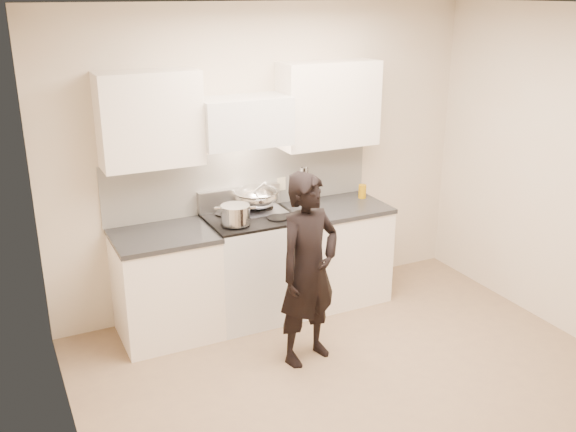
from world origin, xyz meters
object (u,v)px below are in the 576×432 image
Objects in this scene: counter_right at (334,252)px; utensil_crock at (304,193)px; stove at (252,266)px; person at (308,270)px; wok at (256,197)px.

utensil_crock reaches higher than counter_right.
stove reaches higher than counter_right.
utensil_crock is at bearing 17.11° from stove.
person is (-0.72, -0.85, 0.31)m from counter_right.
wok is 1.47× the size of utensil_crock.
counter_right is at bearing -39.54° from utensil_crock.
counter_right is 0.60× the size of person.
counter_right is 0.64m from utensil_crock.
wok is 0.50m from utensil_crock.
wok is at bearing -175.21° from utensil_crock.
person is at bearing -82.38° from stove.
utensil_crock is (0.50, 0.04, -0.04)m from wok.
counter_right is at bearing 34.78° from person.
person is at bearing -130.15° from counter_right.
counter_right is at bearing 0.00° from stove.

